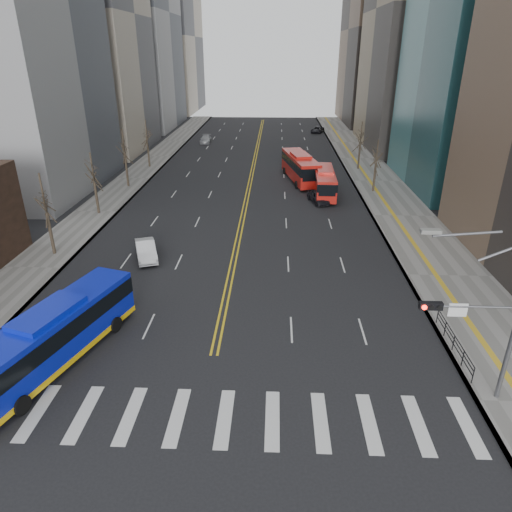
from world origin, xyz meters
TOP-DOWN VIEW (x-y plane):
  - ground at (0.00, 0.00)m, footprint 220.00×220.00m
  - sidewalk_right at (17.50, 45.00)m, footprint 7.00×130.00m
  - sidewalk_left at (-16.50, 45.00)m, footprint 5.00×130.00m
  - crosswalk at (0.00, 0.00)m, footprint 26.70×4.00m
  - centerline at (0.00, 55.00)m, footprint 0.55×100.00m
  - office_towers at (0.12, 68.51)m, footprint 83.00×134.00m
  - signal_mast at (13.77, 2.00)m, footprint 5.37×0.37m
  - pedestrian_railing at (14.30, 6.00)m, footprint 0.06×6.06m
  - street_trees at (-7.18, 34.55)m, footprint 35.20×47.20m
  - blue_bus at (-9.00, 4.00)m, footprint 6.09×12.36m
  - red_bus_near at (9.58, 38.61)m, footprint 2.82×10.17m
  - red_bus_far at (6.86, 45.15)m, footprint 4.99×12.12m
  - car_white at (-7.64, 18.63)m, footprint 3.07×4.85m
  - car_dark_mid at (8.63, 35.22)m, footprint 2.78×4.57m
  - car_silver at (-10.22, 72.50)m, footprint 2.13×4.87m
  - car_dark_far at (12.50, 85.58)m, footprint 3.55×5.04m

SIDE VIEW (x-z plane):
  - ground at x=0.00m, z-range 0.00..0.00m
  - crosswalk at x=0.00m, z-range 0.00..0.01m
  - centerline at x=0.00m, z-range 0.00..0.01m
  - sidewalk_right at x=17.50m, z-range 0.00..0.15m
  - sidewalk_left at x=-16.50m, z-range 0.00..0.15m
  - car_dark_far at x=12.50m, z-range 0.00..1.28m
  - car_silver at x=-10.22m, z-range 0.00..1.39m
  - car_dark_mid at x=8.63m, z-range 0.00..1.45m
  - car_white at x=-7.64m, z-range 0.00..1.51m
  - pedestrian_railing at x=14.30m, z-range 0.31..1.33m
  - red_bus_near at x=9.58m, z-range 0.19..3.42m
  - blue_bus at x=-9.00m, z-range 0.09..3.62m
  - red_bus_far at x=6.86m, z-range 0.21..3.94m
  - signal_mast at x=13.77m, z-range 0.16..9.55m
  - street_trees at x=-7.18m, z-range 1.07..8.67m
  - office_towers at x=0.12m, z-range -5.08..52.92m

